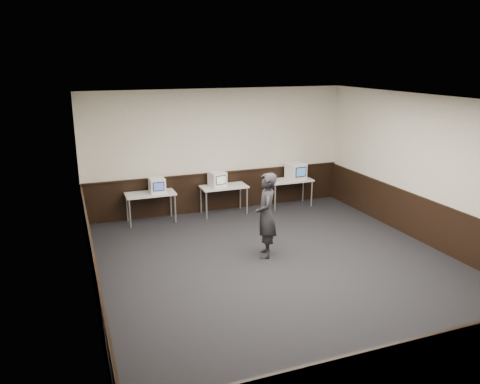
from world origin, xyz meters
name	(u,v)px	position (x,y,z in m)	size (l,w,h in m)	color
floor	(284,269)	(0.00, 0.00, 0.00)	(8.00, 8.00, 0.00)	black
ceiling	(289,101)	(0.00, 0.00, 3.20)	(8.00, 8.00, 0.00)	white
back_wall	(219,151)	(0.00, 4.00, 1.60)	(7.00, 7.00, 0.00)	beige
front_wall	(451,283)	(0.00, -4.00, 1.60)	(7.00, 7.00, 0.00)	beige
left_wall	(87,210)	(-3.50, 0.00, 1.60)	(8.00, 8.00, 0.00)	beige
right_wall	(437,173)	(3.50, 0.00, 1.60)	(8.00, 8.00, 0.00)	beige
wainscot_back	(219,191)	(0.00, 3.98, 0.50)	(6.98, 0.04, 1.00)	black
wainscot_front	(438,370)	(0.00, -3.98, 0.50)	(6.98, 0.04, 1.00)	black
wainscot_left	(94,273)	(-3.48, 0.00, 0.50)	(0.04, 7.98, 1.00)	black
wainscot_right	(430,223)	(3.48, 0.00, 0.50)	(0.04, 7.98, 1.00)	black
wainscot_rail	(219,173)	(0.00, 3.96, 1.02)	(6.98, 0.06, 0.04)	black
desk_left	(150,196)	(-1.90, 3.60, 0.68)	(1.20, 0.60, 0.75)	silver
desk_center	(224,189)	(0.00, 3.60, 0.68)	(1.20, 0.60, 0.75)	silver
desk_right	(290,182)	(1.90, 3.60, 0.68)	(1.20, 0.60, 0.75)	silver
emac_left	(157,185)	(-1.73, 3.58, 0.93)	(0.37, 0.40, 0.37)	white
emac_center	(217,179)	(-0.16, 3.62, 0.94)	(0.44, 0.46, 0.38)	white
emac_right	(296,171)	(2.07, 3.59, 0.97)	(0.51, 0.53, 0.45)	white
person	(266,215)	(-0.07, 0.72, 0.87)	(0.64, 0.42, 1.75)	black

